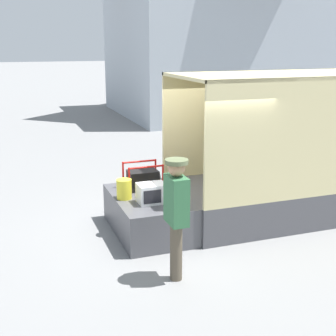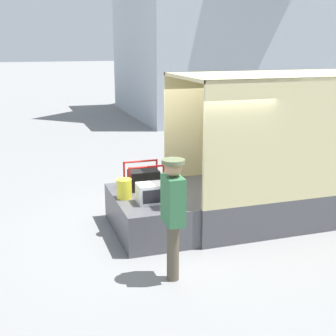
# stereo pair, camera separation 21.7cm
# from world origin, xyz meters

# --- Properties ---
(ground_plane) EXTENTS (160.00, 160.00, 0.00)m
(ground_plane) POSITION_xyz_m (0.00, 0.00, 0.00)
(ground_plane) COLOR gray
(tailgate_deck) EXTENTS (1.25, 2.00, 0.69)m
(tailgate_deck) POSITION_xyz_m (-0.63, 0.00, 0.35)
(tailgate_deck) COLOR #4C4C51
(tailgate_deck) RESTS_ON ground
(microwave) EXTENTS (0.48, 0.38, 0.34)m
(microwave) POSITION_xyz_m (-0.68, -0.36, 0.86)
(microwave) COLOR white
(microwave) RESTS_ON tailgate_deck
(portable_generator) EXTENTS (0.69, 0.47, 0.50)m
(portable_generator) POSITION_xyz_m (-0.58, 0.44, 0.88)
(portable_generator) COLOR black
(portable_generator) RESTS_ON tailgate_deck
(orange_bucket) EXTENTS (0.27, 0.27, 0.35)m
(orange_bucket) POSITION_xyz_m (-1.08, 0.01, 0.87)
(orange_bucket) COLOR yellow
(orange_bucket) RESTS_ON tailgate_deck
(worker_person) EXTENTS (0.33, 0.44, 1.83)m
(worker_person) POSITION_xyz_m (-0.79, -1.85, 1.13)
(worker_person) COLOR brown
(worker_person) RESTS_ON ground
(house_backdrop) EXTENTS (9.17, 8.31, 9.06)m
(house_backdrop) POSITION_xyz_m (6.78, 13.46, 4.62)
(house_backdrop) COLOR #A8B2BC
(house_backdrop) RESTS_ON ground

